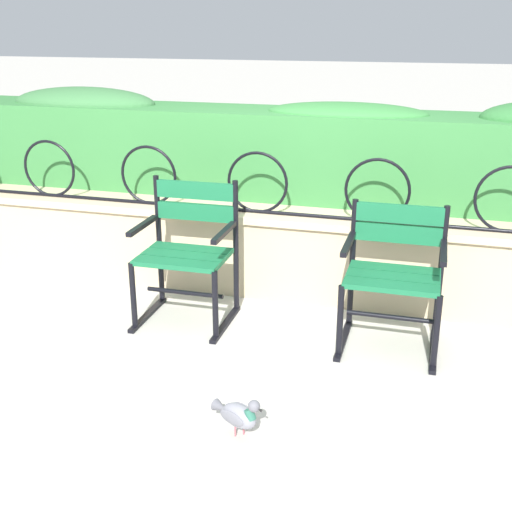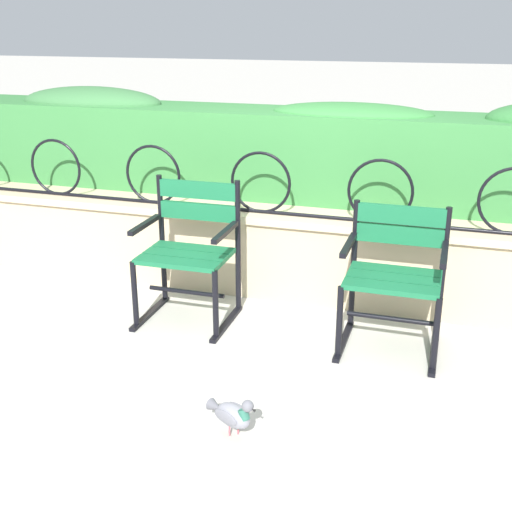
# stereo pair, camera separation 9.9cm
# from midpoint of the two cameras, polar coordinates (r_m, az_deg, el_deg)

# --- Properties ---
(ground_plane) EXTENTS (60.00, 60.00, 0.00)m
(ground_plane) POSITION_cam_midpoint_polar(r_m,az_deg,el_deg) (3.81, 0.24, -8.36)
(ground_plane) COLOR #BCB7AD
(stone_wall) EXTENTS (6.55, 0.41, 0.59)m
(stone_wall) POSITION_cam_midpoint_polar(r_m,az_deg,el_deg) (4.48, 3.71, 0.26)
(stone_wall) COLOR tan
(stone_wall) RESTS_ON ground
(iron_arch_fence) EXTENTS (6.03, 0.02, 0.42)m
(iron_arch_fence) POSITION_cam_midpoint_polar(r_m,az_deg,el_deg) (4.32, 1.38, 6.16)
(iron_arch_fence) COLOR black
(iron_arch_fence) RESTS_ON stone_wall
(hedge_row) EXTENTS (6.42, 0.61, 0.75)m
(hedge_row) POSITION_cam_midpoint_polar(r_m,az_deg,el_deg) (4.76, 5.22, 9.45)
(hedge_row) COLOR #387A3D
(hedge_row) RESTS_ON stone_wall
(park_chair_left) EXTENTS (0.58, 0.53, 0.88)m
(park_chair_left) POSITION_cam_midpoint_polar(r_m,az_deg,el_deg) (4.08, -5.18, 0.70)
(park_chair_left) COLOR #19663D
(park_chair_left) RESTS_ON ground
(park_chair_right) EXTENTS (0.57, 0.52, 0.82)m
(park_chair_right) POSITION_cam_midpoint_polar(r_m,az_deg,el_deg) (3.80, 12.90, -1.47)
(park_chair_right) COLOR #19663D
(park_chair_right) RESTS_ON ground
(pigeon_near_chairs) EXTENTS (0.28, 0.18, 0.22)m
(pigeon_near_chairs) POSITION_cam_midpoint_polar(r_m,az_deg,el_deg) (3.05, -1.10, -13.79)
(pigeon_near_chairs) COLOR gray
(pigeon_near_chairs) RESTS_ON ground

